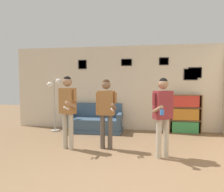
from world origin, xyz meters
TOP-DOWN VIEW (x-y plane):
  - wall_back at (0.01, 3.81)m, footprint 7.88×0.08m
  - couch at (-1.12, 3.39)m, footprint 1.70×0.80m
  - bookshelf at (1.61, 3.59)m, footprint 0.93×0.30m
  - floor_lamp at (-2.38, 3.23)m, footprint 0.46×0.28m
  - person_player_foreground_left at (-1.33, 1.65)m, footprint 0.47×0.56m
  - person_player_foreground_center at (-0.46, 1.80)m, footprint 0.50×0.48m
  - person_watcher_holding_cup at (0.76, 1.43)m, footprint 0.44×0.55m
  - bottle_on_floor at (-1.77, 2.74)m, footprint 0.07×0.07m

SIDE VIEW (x-z plane):
  - bottle_on_floor at x=-1.77m, z-range -0.03..0.22m
  - couch at x=-1.12m, z-range -0.14..0.72m
  - bookshelf at x=1.61m, z-range 0.00..1.17m
  - person_player_foreground_center at x=-0.46m, z-range 0.17..1.77m
  - person_watcher_holding_cup at x=0.76m, z-range 0.18..1.80m
  - person_player_foreground_left at x=-1.33m, z-range 0.19..1.86m
  - floor_lamp at x=-2.38m, z-range 0.41..2.06m
  - wall_back at x=0.01m, z-range 0.01..2.71m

